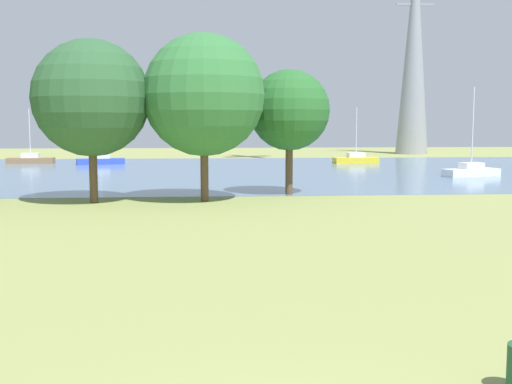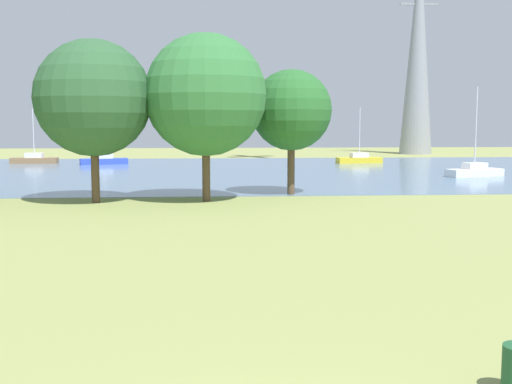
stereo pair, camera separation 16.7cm
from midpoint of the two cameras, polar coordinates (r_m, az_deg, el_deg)
ground_plane at (r=29.48m, az=-2.21°, el=-2.24°), size 160.00×160.00×0.00m
water_surface at (r=57.31m, az=-3.16°, el=1.91°), size 140.00×40.00×0.02m
sailboat_brown at (r=71.51m, az=-19.19°, el=2.79°), size 4.85×1.66×5.79m
sailboat_white at (r=54.27m, az=19.07°, el=1.81°), size 5.03×2.86×7.15m
sailboat_yellow at (r=68.92m, az=9.30°, el=2.94°), size 4.93×2.00×5.93m
sailboat_blue at (r=67.95m, az=-13.41°, el=2.82°), size 5.03×2.71×8.01m
tree_east_near at (r=35.44m, az=-14.26°, el=8.15°), size 6.27×6.27×8.79m
tree_east_far at (r=35.15m, az=-4.41°, el=8.66°), size 6.69×6.69×9.19m
tree_west_far at (r=38.39m, az=3.32°, el=7.32°), size 4.84×4.84×7.51m
electricity_pylon at (r=91.31m, az=14.37°, el=12.47°), size 6.40×4.40×29.03m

